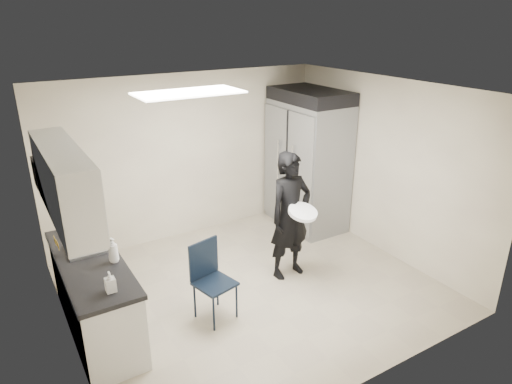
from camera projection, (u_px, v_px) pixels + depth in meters
floor at (253, 288)px, 6.07m from camera, size 4.50×4.50×0.00m
ceiling at (252, 90)px, 5.12m from camera, size 4.50×4.50×0.00m
back_wall at (188, 157)px, 7.18m from camera, size 4.50×0.00×4.50m
left_wall at (58, 242)px, 4.50m from camera, size 0.00×4.00×4.00m
right_wall at (384, 168)px, 6.68m from camera, size 0.00×4.00×4.00m
ceiling_panel at (189, 93)px, 5.16m from camera, size 1.20×0.60×0.02m
lower_counter at (95, 297)px, 5.13m from camera, size 0.60×1.90×0.86m
countertop at (90, 262)px, 4.96m from camera, size 0.64×1.95×0.05m
sink at (87, 253)px, 5.17m from camera, size 0.42×0.40×0.14m
faucet at (66, 246)px, 5.02m from camera, size 0.02×0.02×0.24m
upper_cabinets at (64, 183)px, 4.56m from camera, size 0.35×1.80×0.75m
towel_dispenser at (44, 172)px, 5.51m from camera, size 0.22×0.30×0.35m
notice_sticker_left at (58, 245)px, 4.62m from camera, size 0.00×0.12×0.07m
notice_sticker_right at (55, 241)px, 4.79m from camera, size 0.00×0.12×0.07m
commercial_fridge at (308, 165)px, 7.58m from camera, size 0.80×1.35×2.10m
fridge_compressor at (311, 96)px, 7.16m from camera, size 0.80×1.35×0.20m
folding_chair at (215, 284)px, 5.32m from camera, size 0.50×0.50×0.93m
man_tuxedo at (290, 216)px, 6.09m from camera, size 0.67×0.47×1.76m
bucket_lid at (303, 212)px, 5.85m from camera, size 0.40×0.40×0.05m
soap_bottle_a at (113, 250)px, 4.87m from camera, size 0.13×0.13×0.28m
soap_bottle_b at (110, 282)px, 4.36m from camera, size 0.10×0.10×0.21m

